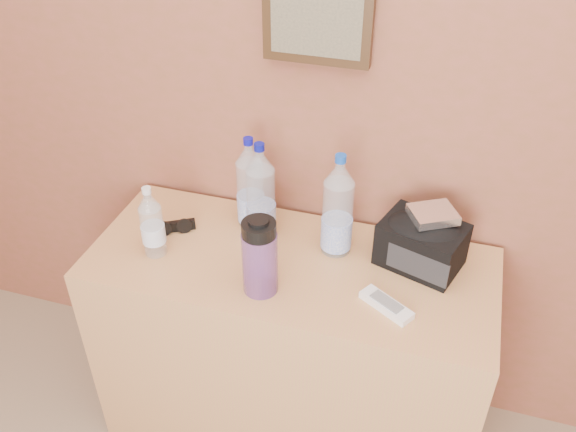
# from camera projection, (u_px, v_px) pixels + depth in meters

# --- Properties ---
(picture_frame) EXTENTS (0.30, 0.03, 0.25)m
(picture_frame) POSITION_uv_depth(u_px,v_px,m) (317.00, 18.00, 1.61)
(picture_frame) COLOR #382311
(picture_frame) RESTS_ON room_shell
(dresser) EXTENTS (1.21, 0.50, 0.75)m
(dresser) POSITION_uv_depth(u_px,v_px,m) (290.00, 349.00, 2.02)
(dresser) COLOR tan
(dresser) RESTS_ON ground
(pet_large_a) EXTENTS (0.09, 0.09, 0.32)m
(pet_large_a) POSITION_uv_depth(u_px,v_px,m) (261.00, 196.00, 1.83)
(pet_large_a) COLOR white
(pet_large_a) RESTS_ON dresser
(pet_large_b) EXTENTS (0.08, 0.08, 0.31)m
(pet_large_b) POSITION_uv_depth(u_px,v_px,m) (250.00, 187.00, 1.88)
(pet_large_b) COLOR #CFF3FF
(pet_large_b) RESTS_ON dresser
(pet_large_c) EXTENTS (0.09, 0.09, 0.33)m
(pet_large_c) POSITION_uv_depth(u_px,v_px,m) (338.00, 210.00, 1.76)
(pet_large_c) COLOR silver
(pet_large_c) RESTS_ON dresser
(pet_small) EXTENTS (0.07, 0.07, 0.23)m
(pet_small) POSITION_uv_depth(u_px,v_px,m) (152.00, 225.00, 1.78)
(pet_small) COLOR white
(pet_small) RESTS_ON dresser
(nalgene_bottle) EXTENTS (0.10, 0.10, 0.24)m
(nalgene_bottle) POSITION_uv_depth(u_px,v_px,m) (260.00, 256.00, 1.64)
(nalgene_bottle) COLOR #67398C
(nalgene_bottle) RESTS_ON dresser
(sunglasses) EXTENTS (0.14, 0.11, 0.03)m
(sunglasses) POSITION_uv_depth(u_px,v_px,m) (174.00, 226.00, 1.91)
(sunglasses) COLOR black
(sunglasses) RESTS_ON dresser
(ac_remote) EXTENTS (0.16, 0.12, 0.02)m
(ac_remote) POSITION_uv_depth(u_px,v_px,m) (386.00, 305.00, 1.64)
(ac_remote) COLOR white
(ac_remote) RESTS_ON dresser
(toiletry_bag) EXTENTS (0.27, 0.23, 0.16)m
(toiletry_bag) POSITION_uv_depth(u_px,v_px,m) (422.00, 242.00, 1.75)
(toiletry_bag) COLOR black
(toiletry_bag) RESTS_ON dresser
(foil_packet) EXTENTS (0.16, 0.15, 0.03)m
(foil_packet) POSITION_uv_depth(u_px,v_px,m) (433.00, 214.00, 1.71)
(foil_packet) COLOR silver
(foil_packet) RESTS_ON toiletry_bag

